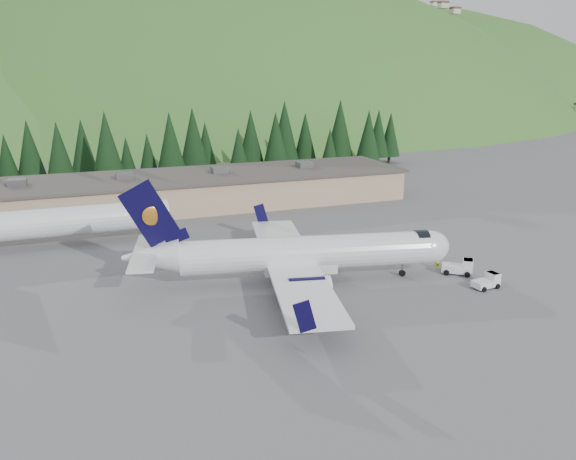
% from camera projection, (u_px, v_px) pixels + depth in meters
% --- Properties ---
extents(ground, '(600.00, 600.00, 0.00)m').
position_uv_depth(ground, '(308.00, 281.00, 58.75)').
color(ground, '#5E5E62').
extents(airliner, '(34.02, 32.15, 11.34)m').
position_uv_depth(airliner, '(299.00, 255.00, 57.77)').
color(airliner, white).
rests_on(airliner, ground).
extents(second_airliner, '(27.50, 11.00, 10.05)m').
position_uv_depth(second_airliner, '(54.00, 221.00, 69.26)').
color(second_airliner, white).
rests_on(second_airliner, ground).
extents(baggage_tug_a, '(2.94, 1.96, 1.49)m').
position_uv_depth(baggage_tug_a, '(488.00, 281.00, 56.96)').
color(baggage_tug_a, white).
rests_on(baggage_tug_a, ground).
extents(baggage_tug_b, '(3.55, 3.23, 1.72)m').
position_uv_depth(baggage_tug_b, '(460.00, 267.00, 60.70)').
color(baggage_tug_b, white).
rests_on(baggage_tug_b, ground).
extents(terminal_building, '(71.00, 17.00, 6.10)m').
position_uv_depth(terminal_building, '(190.00, 190.00, 90.56)').
color(terminal_building, tan).
rests_on(terminal_building, ground).
extents(ramp_worker, '(0.72, 0.56, 1.74)m').
position_uv_depth(ramp_worker, '(437.00, 261.00, 62.29)').
color(ramp_worker, '#F9FD0C').
rests_on(ramp_worker, ground).
extents(tree_line, '(112.71, 19.02, 13.82)m').
position_uv_depth(tree_line, '(167.00, 143.00, 110.56)').
color(tree_line, black).
rests_on(tree_line, ground).
extents(hills, '(614.00, 330.00, 300.00)m').
position_uv_depth(hills, '(248.00, 282.00, 286.25)').
color(hills, '#2E5A21').
rests_on(hills, ground).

